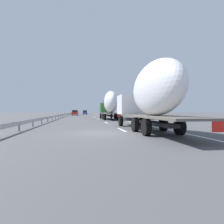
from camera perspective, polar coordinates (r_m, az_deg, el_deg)
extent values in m
plane|color=#4C4C4F|center=(52.91, -7.78, -1.34)|extent=(260.00, 260.00, 0.00)
cube|color=white|center=(15.29, 2.94, -5.37)|extent=(3.20, 0.20, 0.01)
cube|color=white|center=(24.55, -1.75, -3.22)|extent=(3.20, 0.20, 0.01)
cube|color=white|center=(36.04, -4.18, -2.10)|extent=(3.20, 0.20, 0.01)
cube|color=white|center=(45.11, -5.22, -1.62)|extent=(3.20, 0.20, 0.01)
cube|color=white|center=(49.19, -5.56, -1.46)|extent=(3.20, 0.20, 0.01)
cube|color=white|center=(61.85, -6.33, -1.10)|extent=(3.20, 0.20, 0.01)
cube|color=white|center=(63.21, -6.40, -1.07)|extent=(3.20, 0.20, 0.01)
cube|color=white|center=(87.82, -7.22, -0.68)|extent=(3.20, 0.20, 0.01)
cube|color=white|center=(58.30, -2.50, -1.18)|extent=(110.00, 0.20, 0.01)
cube|color=#387038|center=(38.46, -1.81, 1.25)|extent=(2.40, 2.50, 1.90)
cube|color=black|center=(39.56, -2.02, 1.95)|extent=(0.08, 2.12, 0.80)
cube|color=#262628|center=(35.69, -1.22, -1.05)|extent=(10.31, 0.70, 0.24)
cube|color=#59544C|center=(32.91, -0.53, -0.35)|extent=(8.81, 2.50, 0.12)
ellipsoid|color=white|center=(32.54, -0.42, 3.04)|extent=(6.50, 2.20, 3.73)
cube|color=red|center=(28.73, 2.16, -0.92)|extent=(0.04, 0.56, 0.56)
cylinder|color=black|center=(38.34, -3.44, -1.18)|extent=(1.04, 0.30, 1.04)
cylinder|color=black|center=(38.62, -0.19, -1.17)|extent=(1.04, 0.30, 1.04)
cylinder|color=black|center=(33.96, -2.68, -1.37)|extent=(1.04, 0.35, 1.04)
cylinder|color=black|center=(34.29, 0.98, -1.36)|extent=(1.04, 0.35, 1.04)
cylinder|color=black|center=(31.58, -2.17, -1.50)|extent=(1.04, 0.35, 1.04)
cylinder|color=black|center=(31.93, 1.75, -1.48)|extent=(1.04, 0.35, 1.04)
cube|color=silver|center=(19.22, 5.86, 2.20)|extent=(2.40, 2.50, 1.90)
cube|color=black|center=(20.31, 5.05, 3.51)|extent=(0.08, 2.12, 0.80)
cube|color=#262628|center=(16.21, 8.79, -2.69)|extent=(11.63, 0.70, 0.24)
cube|color=#59544C|center=(13.22, 13.05, -1.33)|extent=(10.24, 2.50, 0.12)
ellipsoid|color=white|center=(13.43, 12.85, 6.91)|extent=(7.54, 2.20, 3.73)
cube|color=red|center=(9.17, 29.39, -3.59)|extent=(0.04, 0.56, 0.56)
cylinder|color=black|center=(18.98, 2.65, -2.70)|extent=(1.04, 0.30, 1.04)
cylinder|color=black|center=(19.55, 8.97, -2.62)|extent=(1.04, 0.30, 1.04)
cylinder|color=black|center=(14.02, 7.00, -3.77)|extent=(1.04, 0.35, 1.04)
cylinder|color=black|center=(14.79, 15.22, -3.57)|extent=(1.04, 0.35, 1.04)
cylinder|color=black|center=(11.74, 10.31, -4.56)|extent=(1.04, 0.35, 1.04)
cylinder|color=black|center=(12.65, 19.76, -4.23)|extent=(1.04, 0.35, 1.04)
cube|color=#28479E|center=(79.99, -8.20, -0.25)|extent=(4.67, 1.76, 0.84)
cube|color=black|center=(79.63, -8.20, 0.28)|extent=(2.57, 1.55, 0.65)
cylinder|color=black|center=(81.43, -8.77, -0.54)|extent=(0.64, 0.22, 0.64)
cylinder|color=black|center=(81.46, -7.67, -0.54)|extent=(0.64, 0.22, 0.64)
cylinder|color=black|center=(78.53, -8.75, -0.57)|extent=(0.64, 0.22, 0.64)
cylinder|color=black|center=(78.56, -7.61, -0.57)|extent=(0.64, 0.22, 0.64)
cube|color=gold|center=(91.39, -10.70, -0.19)|extent=(4.31, 1.77, 0.84)
cube|color=black|center=(91.07, -10.70, 0.27)|extent=(2.37, 1.55, 0.62)
cylinder|color=black|center=(92.75, -11.16, -0.44)|extent=(0.64, 0.22, 0.64)
cylinder|color=black|center=(92.72, -10.19, -0.44)|extent=(0.64, 0.22, 0.64)
cylinder|color=black|center=(90.09, -11.22, -0.46)|extent=(0.64, 0.22, 0.64)
cylinder|color=black|center=(90.05, -10.22, -0.46)|extent=(0.64, 0.22, 0.64)
cube|color=red|center=(66.01, -11.19, -0.37)|extent=(4.37, 1.88, 0.84)
cube|color=black|center=(65.68, -11.20, 0.28)|extent=(2.40, 1.65, 0.67)
cylinder|color=black|center=(67.41, -11.87, -0.72)|extent=(0.64, 0.22, 0.64)
cylinder|color=black|center=(67.35, -10.44, -0.72)|extent=(0.64, 0.22, 0.64)
cylinder|color=black|center=(64.70, -11.98, -0.76)|extent=(0.64, 0.22, 0.64)
cylinder|color=black|center=(64.64, -10.49, -0.76)|extent=(0.64, 0.22, 0.64)
cylinder|color=gray|center=(56.66, -1.08, -0.07)|extent=(0.10, 0.10, 2.30)
cube|color=#2D569E|center=(56.67, -1.08, 1.45)|extent=(0.06, 0.90, 0.70)
cylinder|color=#472D19|center=(97.50, -2.57, -0.03)|extent=(0.35, 0.35, 1.89)
cone|color=#286B2D|center=(97.54, -2.57, 2.06)|extent=(3.89, 3.89, 5.22)
cylinder|color=#472D19|center=(94.77, -1.33, -0.13)|extent=(0.31, 0.31, 1.60)
cone|color=#194C1E|center=(94.82, -1.33, 2.08)|extent=(2.40, 2.40, 5.71)
cylinder|color=#472D19|center=(54.49, 3.49, -0.41)|extent=(0.35, 0.35, 1.67)
cone|color=#1E5B23|center=(54.53, 3.49, 2.45)|extent=(2.57, 2.57, 3.77)
cylinder|color=#472D19|center=(41.73, 8.05, -0.46)|extent=(0.39, 0.39, 1.92)
cone|color=#1E5B23|center=(41.81, 8.05, 3.95)|extent=(3.93, 3.93, 4.52)
cylinder|color=#472D19|center=(35.37, 10.99, -1.16)|extent=(0.38, 0.38, 1.23)
cone|color=#194C1E|center=(35.40, 11.00, 3.27)|extent=(3.70, 3.70, 4.23)
cylinder|color=#472D19|center=(36.62, 8.57, -0.72)|extent=(0.29, 0.29, 1.73)
cone|color=#194C1E|center=(36.69, 8.57, 3.98)|extent=(2.49, 2.49, 4.29)
cube|color=#9EA0A5|center=(56.06, -14.00, -0.64)|extent=(94.00, 0.06, 0.32)
cube|color=slate|center=(15.73, -26.25, -4.16)|extent=(0.10, 0.10, 0.60)
cube|color=slate|center=(19.66, -22.78, -3.26)|extent=(0.10, 0.10, 0.60)
cube|color=slate|center=(23.65, -20.47, -2.66)|extent=(0.10, 0.10, 0.60)
cube|color=slate|center=(27.67, -18.84, -2.23)|extent=(0.10, 0.10, 0.60)
cube|color=slate|center=(31.70, -17.62, -1.91)|extent=(0.10, 0.10, 0.60)
cube|color=slate|center=(35.75, -16.67, -1.66)|extent=(0.10, 0.10, 0.60)
cube|color=slate|center=(39.80, -15.92, -1.46)|extent=(0.10, 0.10, 0.60)
cube|color=slate|center=(43.86, -15.31, -1.29)|extent=(0.10, 0.10, 0.60)
cube|color=slate|center=(47.93, -14.80, -1.16)|extent=(0.10, 0.10, 0.60)
cube|color=slate|center=(52.00, -14.37, -1.04)|extent=(0.10, 0.10, 0.60)
cube|color=slate|center=(56.07, -14.00, -0.95)|extent=(0.10, 0.10, 0.60)
cube|color=slate|center=(60.14, -13.68, -0.86)|extent=(0.10, 0.10, 0.60)
cube|color=slate|center=(64.22, -13.41, -0.79)|extent=(0.10, 0.10, 0.60)
cube|color=slate|center=(68.29, -13.16, -0.72)|extent=(0.10, 0.10, 0.60)
cube|color=slate|center=(72.37, -12.95, -0.66)|extent=(0.10, 0.10, 0.60)
cube|color=slate|center=(76.45, -12.75, -0.61)|extent=(0.10, 0.10, 0.60)
cube|color=slate|center=(80.53, -12.58, -0.57)|extent=(0.10, 0.10, 0.60)
cube|color=slate|center=(84.61, -12.42, -0.52)|extent=(0.10, 0.10, 0.60)
cube|color=slate|center=(88.69, -12.28, -0.49)|extent=(0.10, 0.10, 0.60)
cube|color=slate|center=(92.77, -12.15, -0.45)|extent=(0.10, 0.10, 0.60)
cube|color=slate|center=(96.85, -12.03, -0.42)|extent=(0.10, 0.10, 0.60)
cube|color=slate|center=(100.94, -11.92, -0.39)|extent=(0.10, 0.10, 0.60)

